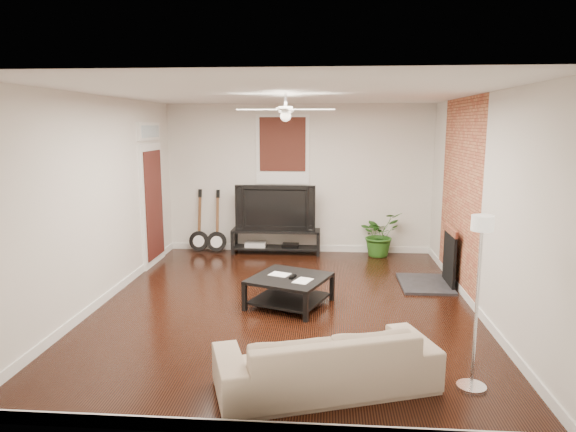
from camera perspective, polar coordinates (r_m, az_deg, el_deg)
name	(u,v)px	position (r m, az deg, el deg)	size (l,w,h in m)	color
room	(286,203)	(6.71, -0.26, 1.50)	(5.01, 6.01, 2.81)	black
brick_accent	(460,194)	(7.92, 18.63, 2.30)	(0.02, 2.20, 2.80)	#A24A34
fireplace	(436,256)	(8.03, 16.25, -4.31)	(0.80, 1.10, 0.92)	black
window_back	(283,150)	(9.63, -0.61, 7.41)	(1.00, 0.06, 1.30)	#39190F
door_left	(153,193)	(9.10, -14.90, 2.49)	(0.08, 1.00, 2.50)	white
tv_stand	(276,241)	(9.68, -1.35, -2.84)	(1.66, 0.44, 0.46)	black
tv	(276,207)	(9.58, -1.36, 1.02)	(1.49, 0.20, 0.86)	black
coffee_table	(289,291)	(6.95, 0.17, -8.38)	(0.94, 0.94, 0.40)	black
sofa	(326,358)	(4.87, 4.25, -15.59)	(2.01, 0.78, 0.59)	tan
floor_lamp	(477,304)	(4.95, 20.37, -9.21)	(0.27, 0.27, 1.64)	white
potted_plant	(379,234)	(9.61, 10.17, -2.00)	(0.75, 0.65, 0.83)	#275D1A
guitar_left	(198,221)	(9.84, -9.98, -0.55)	(0.38, 0.27, 1.22)	black
guitar_right	(216,222)	(9.73, -8.03, -0.62)	(0.38, 0.27, 1.22)	black
ceiling_fan	(286,110)	(6.63, -0.27, 11.81)	(1.24, 1.24, 0.32)	white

